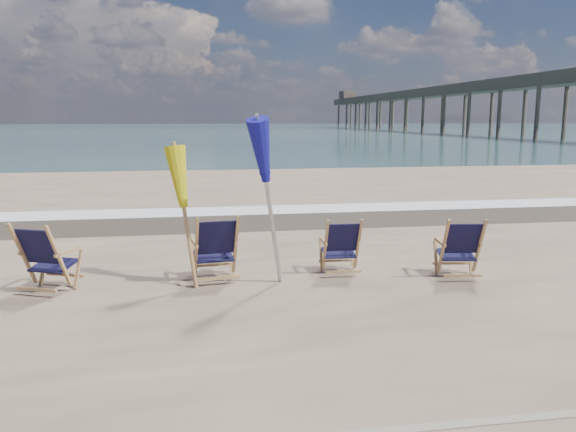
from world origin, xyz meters
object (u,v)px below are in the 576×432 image
Objects in this scene: beach_chair_0 at (59,260)px; umbrella_blue at (270,152)px; beach_chair_3 at (479,249)px; beach_chair_1 at (236,247)px; beach_chair_2 at (358,246)px; umbrella_yellow at (185,184)px; fishing_pier at (461,103)px.

umbrella_blue reaches higher than beach_chair_0.
umbrella_blue is (-3.05, 0.07, 1.42)m from beach_chair_3.
beach_chair_0 is at bearing 6.49° from beach_chair_3.
beach_chair_0 is 2.37m from beach_chair_1.
beach_chair_2 is at bearing -8.90° from beach_chair_3.
beach_chair_0 reaches higher than beach_chair_3.
umbrella_yellow is (1.67, 0.18, 0.96)m from beach_chair_0.
beach_chair_0 is at bearing 177.33° from umbrella_blue.
beach_chair_2 is at bearing -117.17° from fishing_pier.
beach_chair_1 is 0.42× the size of umbrella_blue.
umbrella_yellow is 1.26m from umbrella_blue.
beach_chair_3 is 4.32m from umbrella_yellow.
umbrella_blue is (0.45, -0.43, 1.38)m from beach_chair_1.
beach_chair_1 is 1.08× the size of beach_chair_3.
beach_chair_3 is at bearing 164.68° from beach_chair_2.
beach_chair_2 is 0.45× the size of umbrella_yellow.
beach_chair_2 is 81.06m from fishing_pier.
beach_chair_0 is 0.01× the size of fishing_pier.
umbrella_blue reaches higher than beach_chair_1.
beach_chair_2 is at bearing 173.03° from beach_chair_1.
fishing_pier reaches higher than umbrella_yellow.
beach_chair_2 is 2.05m from umbrella_blue.
umbrella_blue is 0.02× the size of fishing_pier.
beach_chair_3 is (3.50, -0.50, -0.04)m from beach_chair_1.
umbrella_blue is (2.80, -0.13, 1.39)m from beach_chair_0.
beach_chair_3 reaches higher than beach_chair_2.
fishing_pier is (38.35, 72.46, 2.76)m from umbrella_blue.
umbrella_yellow is (-0.69, -0.11, 0.95)m from beach_chair_1.
beach_chair_0 is 83.33m from fishing_pier.
umbrella_blue is at bearing -159.00° from beach_chair_0.
beach_chair_1 reaches higher than beach_chair_0.
beach_chair_1 is 1.13× the size of beach_chair_2.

